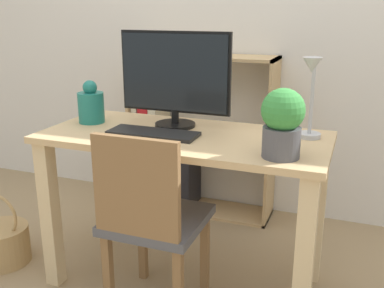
# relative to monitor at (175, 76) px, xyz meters

# --- Properties ---
(ground_plane) EXTENTS (10.00, 10.00, 0.00)m
(ground_plane) POSITION_rel_monitor_xyz_m (0.09, -0.12, -1.00)
(ground_plane) COLOR #997F5B
(wall_back) EXTENTS (8.00, 0.05, 2.60)m
(wall_back) POSITION_rel_monitor_xyz_m (0.09, 0.87, 0.30)
(wall_back) COLOR silver
(wall_back) RESTS_ON ground_plane
(desk) EXTENTS (1.29, 0.59, 0.76)m
(desk) POSITION_rel_monitor_xyz_m (0.09, -0.12, -0.40)
(desk) COLOR tan
(desk) RESTS_ON ground_plane
(monitor) EXTENTS (0.54, 0.19, 0.45)m
(monitor) POSITION_rel_monitor_xyz_m (0.00, 0.00, 0.00)
(monitor) COLOR black
(monitor) RESTS_ON desk
(keyboard) EXTENTS (0.41, 0.15, 0.02)m
(keyboard) POSITION_rel_monitor_xyz_m (-0.03, -0.18, -0.23)
(keyboard) COLOR black
(keyboard) RESTS_ON desk
(vase) EXTENTS (0.13, 0.13, 0.21)m
(vase) POSITION_rel_monitor_xyz_m (-0.42, -0.08, -0.15)
(vase) COLOR #1E7266
(vase) RESTS_ON desk
(desk_lamp) EXTENTS (0.10, 0.19, 0.36)m
(desk_lamp) POSITION_rel_monitor_xyz_m (0.62, -0.03, -0.02)
(desk_lamp) COLOR #B7B7BC
(desk_lamp) RESTS_ON desk
(potted_plant) EXTENTS (0.16, 0.16, 0.27)m
(potted_plant) POSITION_rel_monitor_xyz_m (0.56, -0.29, -0.10)
(potted_plant) COLOR #4C4C51
(potted_plant) RESTS_ON desk
(chair) EXTENTS (0.40, 0.40, 0.84)m
(chair) POSITION_rel_monitor_xyz_m (0.05, -0.39, -0.54)
(chair) COLOR #4C4C51
(chair) RESTS_ON ground_plane
(bookshelf) EXTENTS (0.94, 0.28, 1.03)m
(bookshelf) POSITION_rel_monitor_xyz_m (-0.30, 0.70, -0.56)
(bookshelf) COLOR tan
(bookshelf) RESTS_ON ground_plane
(basket) EXTENTS (0.28, 0.28, 0.39)m
(basket) POSITION_rel_monitor_xyz_m (-0.88, -0.30, -0.89)
(basket) COLOR tan
(basket) RESTS_ON ground_plane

